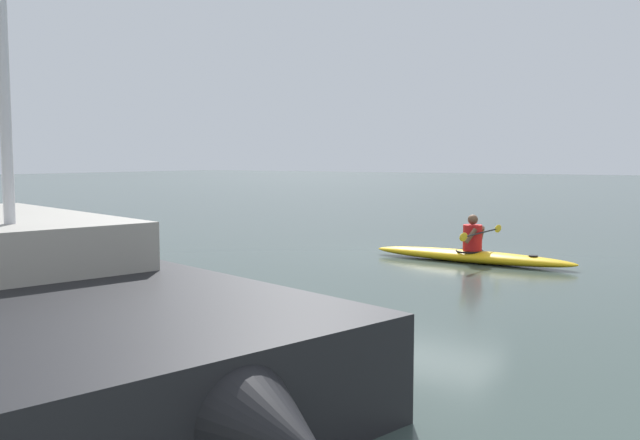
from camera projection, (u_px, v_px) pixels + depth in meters
The scene contains 3 objects.
ground_plane at pixel (444, 256), 15.32m from camera, with size 160.00×160.00×0.00m, color #384742.
kayak at pixel (470, 256), 14.35m from camera, with size 4.40×0.71×0.25m.
kayaker at pixel (473, 236), 14.27m from camera, with size 0.43×2.33×0.75m.
Camera 1 is at (-6.09, 14.19, 2.18)m, focal length 38.47 mm.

